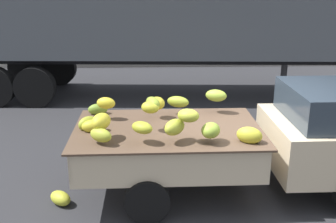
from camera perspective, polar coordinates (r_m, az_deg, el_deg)
ground at (r=6.82m, az=10.22°, el=-10.88°), size 220.00×220.00×0.00m
curb_strip at (r=16.36m, az=2.84°, el=6.83°), size 80.00×0.80×0.16m
pickup_truck at (r=6.73m, az=17.08°, el=-3.46°), size 5.11×1.96×1.70m
semi_trailer at (r=11.63m, az=0.03°, el=14.49°), size 12.11×3.16×3.95m
fallen_banana_bunch_near_tailgate at (r=6.51m, az=-14.86°, el=-11.68°), size 0.44×0.43×0.21m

